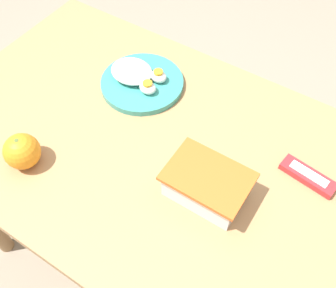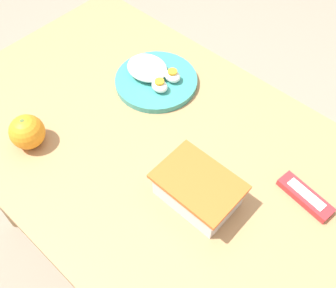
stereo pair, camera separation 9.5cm
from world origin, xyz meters
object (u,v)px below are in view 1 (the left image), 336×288
at_px(orange_fruit, 22,151).
at_px(rice_plate, 140,79).
at_px(food_container, 207,186).
at_px(candy_bar, 308,176).

height_order(orange_fruit, rice_plate, orange_fruit).
bearing_deg(rice_plate, food_container, 148.07).
xyz_separation_m(food_container, rice_plate, (0.33, -0.21, -0.01)).
distance_m(food_container, candy_bar, 0.25).
relative_size(food_container, candy_bar, 1.33).
bearing_deg(food_container, candy_bar, -137.66).
xyz_separation_m(rice_plate, candy_bar, (-0.51, 0.04, -0.01)).
bearing_deg(candy_bar, rice_plate, -4.50).
xyz_separation_m(orange_fruit, candy_bar, (-0.59, -0.33, -0.03)).
distance_m(food_container, rice_plate, 0.39).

